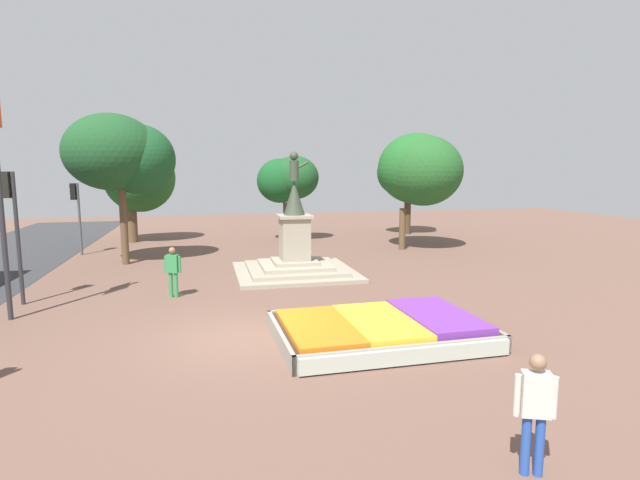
{
  "coord_description": "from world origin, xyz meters",
  "views": [
    {
      "loc": [
        -0.83,
        -12.25,
        4.2
      ],
      "look_at": [
        3.11,
        4.67,
        1.74
      ],
      "focal_mm": 28.0,
      "sensor_mm": 36.0,
      "label": 1
    }
  ],
  "objects_px": {
    "pedestrian_crossing_plaza": "(173,269)",
    "traffic_light_far_corner": "(76,205)",
    "traffic_light_mid_block": "(12,213)",
    "pedestrian_near_planter": "(535,406)",
    "statue_monument": "(295,254)",
    "flower_planter": "(382,330)"
  },
  "relations": [
    {
      "from": "flower_planter",
      "to": "pedestrian_crossing_plaza",
      "type": "height_order",
      "value": "pedestrian_crossing_plaza"
    },
    {
      "from": "statue_monument",
      "to": "traffic_light_mid_block",
      "type": "xyz_separation_m",
      "value": [
        -9.24,
        -2.63,
        2.05
      ]
    },
    {
      "from": "statue_monument",
      "to": "pedestrian_crossing_plaza",
      "type": "bearing_deg",
      "value": -148.59
    },
    {
      "from": "statue_monument",
      "to": "traffic_light_mid_block",
      "type": "distance_m",
      "value": 9.83
    },
    {
      "from": "traffic_light_mid_block",
      "to": "pedestrian_near_planter",
      "type": "distance_m",
      "value": 15.3
    },
    {
      "from": "traffic_light_far_corner",
      "to": "pedestrian_crossing_plaza",
      "type": "height_order",
      "value": "traffic_light_far_corner"
    },
    {
      "from": "traffic_light_far_corner",
      "to": "flower_planter",
      "type": "bearing_deg",
      "value": -55.81
    },
    {
      "from": "statue_monument",
      "to": "traffic_light_far_corner",
      "type": "xyz_separation_m",
      "value": [
        -9.61,
        6.86,
        1.66
      ]
    },
    {
      "from": "pedestrian_crossing_plaza",
      "to": "traffic_light_far_corner",
      "type": "bearing_deg",
      "value": 117.5
    },
    {
      "from": "statue_monument",
      "to": "traffic_light_far_corner",
      "type": "bearing_deg",
      "value": 144.48
    },
    {
      "from": "statue_monument",
      "to": "flower_planter",
      "type": "bearing_deg",
      "value": -85.15
    },
    {
      "from": "statue_monument",
      "to": "traffic_light_mid_block",
      "type": "bearing_deg",
      "value": -164.09
    },
    {
      "from": "traffic_light_far_corner",
      "to": "pedestrian_crossing_plaza",
      "type": "bearing_deg",
      "value": -62.5
    },
    {
      "from": "statue_monument",
      "to": "traffic_light_mid_block",
      "type": "height_order",
      "value": "statue_monument"
    },
    {
      "from": "traffic_light_mid_block",
      "to": "pedestrian_near_planter",
      "type": "xyz_separation_m",
      "value": [
        10.04,
        -11.39,
        -1.86
      ]
    },
    {
      "from": "traffic_light_mid_block",
      "to": "pedestrian_crossing_plaza",
      "type": "height_order",
      "value": "traffic_light_mid_block"
    },
    {
      "from": "flower_planter",
      "to": "traffic_light_mid_block",
      "type": "height_order",
      "value": "traffic_light_mid_block"
    },
    {
      "from": "statue_monument",
      "to": "traffic_light_mid_block",
      "type": "relative_size",
      "value": 1.18
    },
    {
      "from": "traffic_light_mid_block",
      "to": "flower_planter",
      "type": "bearing_deg",
      "value": -29.76
    },
    {
      "from": "pedestrian_near_planter",
      "to": "pedestrian_crossing_plaza",
      "type": "relative_size",
      "value": 1.04
    },
    {
      "from": "pedestrian_crossing_plaza",
      "to": "statue_monument",
      "type": "bearing_deg",
      "value": 31.41
    },
    {
      "from": "flower_planter",
      "to": "pedestrian_near_planter",
      "type": "height_order",
      "value": "pedestrian_near_planter"
    }
  ]
}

